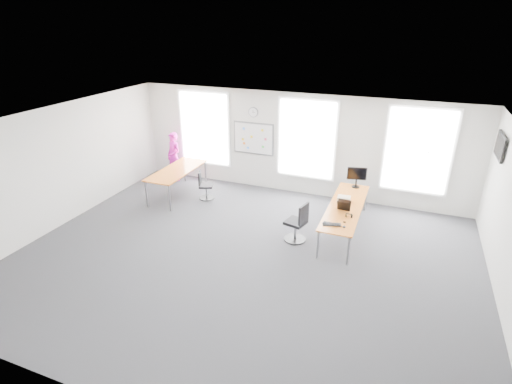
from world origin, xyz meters
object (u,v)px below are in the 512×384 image
at_px(chair_left, 204,187).
at_px(person, 174,157).
at_px(headphones, 349,216).
at_px(keyboard, 332,224).
at_px(monitor, 357,175).
at_px(desk_right, 345,208).
at_px(desk_left, 177,172).
at_px(chair_right, 298,224).

height_order(chair_left, person, person).
bearing_deg(person, chair_left, -6.73).
bearing_deg(person, headphones, 5.18).
xyz_separation_m(keyboard, monitor, (0.17, 2.34, 0.33)).
height_order(chair_left, keyboard, chair_left).
bearing_deg(chair_left, desk_right, -118.21).
bearing_deg(person, monitor, 22.14).
xyz_separation_m(desk_left, keyboard, (4.92, -1.56, -0.01)).
bearing_deg(headphones, person, -179.99).
distance_m(desk_right, headphones, 0.61).
distance_m(desk_left, monitor, 5.15).
height_order(desk_right, chair_left, chair_left).
height_order(headphones, monitor, monitor).
bearing_deg(chair_left, person, 37.78).
height_order(desk_left, chair_right, chair_right).
bearing_deg(headphones, monitor, 112.98).
height_order(desk_left, person, person).
relative_size(keyboard, monitor, 0.72).
relative_size(desk_right, chair_left, 3.47).
height_order(desk_right, chair_right, chair_right).
height_order(chair_right, person, person).
relative_size(desk_left, headphones, 13.48).
xyz_separation_m(desk_right, chair_left, (-4.17, 0.52, -0.30)).
bearing_deg(headphones, desk_left, -172.17).
relative_size(chair_right, headphones, 6.03).
distance_m(desk_left, chair_left, 0.94).
relative_size(keyboard, headphones, 2.49).
bearing_deg(monitor, chair_right, -129.03).
relative_size(chair_left, keyboard, 2.09).
height_order(chair_left, monitor, monitor).
distance_m(desk_left, headphones, 5.31).
bearing_deg(chair_right, headphones, 116.05).
height_order(desk_left, chair_left, chair_left).
bearing_deg(headphones, keyboard, -100.39).
relative_size(chair_right, keyboard, 2.42).
relative_size(chair_left, monitor, 1.49).
bearing_deg(desk_left, headphones, -11.46).
height_order(desk_right, desk_left, desk_left).
relative_size(person, keyboard, 3.91).
xyz_separation_m(desk_right, chair_right, (-0.96, -0.83, -0.24)).
bearing_deg(chair_right, desk_right, 144.57).
relative_size(desk_right, keyboard, 7.24).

